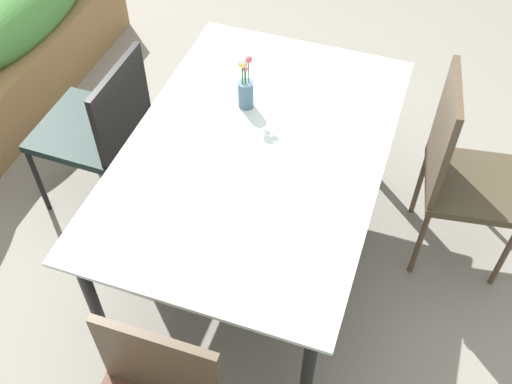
% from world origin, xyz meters
% --- Properties ---
extents(ground_plane, '(12.00, 12.00, 0.00)m').
position_xyz_m(ground_plane, '(0.00, 0.00, 0.00)').
color(ground_plane, gray).
extents(dining_table, '(1.63, 1.09, 0.76)m').
position_xyz_m(dining_table, '(-0.06, -0.07, 0.70)').
color(dining_table, silver).
rests_on(dining_table, ground).
extents(chair_near_right, '(0.50, 0.50, 1.03)m').
position_xyz_m(chair_near_right, '(0.29, -0.93, 0.57)').
color(chair_near_right, '#423929').
rests_on(chair_near_right, ground).
extents(chair_far_side, '(0.50, 0.50, 0.90)m').
position_xyz_m(chair_far_side, '(0.06, 0.80, 0.53)').
color(chair_far_side, black).
rests_on(chair_far_side, ground).
extents(flower_vase, '(0.07, 0.07, 0.28)m').
position_xyz_m(flower_vase, '(0.18, 0.06, 0.86)').
color(flower_vase, slate).
rests_on(flower_vase, dining_table).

